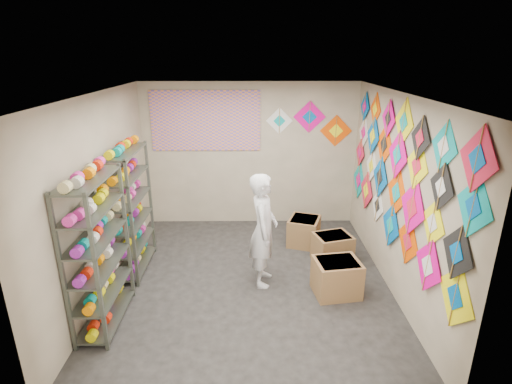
{
  "coord_description": "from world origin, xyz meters",
  "views": [
    {
      "loc": [
        0.04,
        -5.08,
        3.2
      ],
      "look_at": [
        0.1,
        0.3,
        1.3
      ],
      "focal_mm": 28.0,
      "sensor_mm": 36.0,
      "label": 1
    }
  ],
  "objects_px": {
    "carton_c": "(304,231)",
    "carton_b": "(332,248)",
    "shelf_rack_front": "(98,253)",
    "shopkeeper": "(263,230)",
    "carton_a": "(337,277)",
    "shelf_rack_back": "(130,211)"
  },
  "relations": [
    {
      "from": "carton_c",
      "to": "carton_b",
      "type": "bearing_deg",
      "value": -39.99
    },
    {
      "from": "shelf_rack_front",
      "to": "carton_b",
      "type": "relative_size",
      "value": 3.4
    },
    {
      "from": "shopkeeper",
      "to": "carton_a",
      "type": "height_order",
      "value": "shopkeeper"
    },
    {
      "from": "shelf_rack_back",
      "to": "carton_b",
      "type": "distance_m",
      "value": 3.19
    },
    {
      "from": "shelf_rack_back",
      "to": "carton_a",
      "type": "bearing_deg",
      "value": -13.87
    },
    {
      "from": "carton_a",
      "to": "carton_c",
      "type": "relative_size",
      "value": 1.1
    },
    {
      "from": "shelf_rack_front",
      "to": "shelf_rack_back",
      "type": "relative_size",
      "value": 1.0
    },
    {
      "from": "shopkeeper",
      "to": "carton_c",
      "type": "xyz_separation_m",
      "value": [
        0.75,
        1.21,
        -0.59
      ]
    },
    {
      "from": "shopkeeper",
      "to": "carton_a",
      "type": "distance_m",
      "value": 1.2
    },
    {
      "from": "shelf_rack_front",
      "to": "carton_b",
      "type": "bearing_deg",
      "value": 25.37
    },
    {
      "from": "shelf_rack_front",
      "to": "carton_b",
      "type": "height_order",
      "value": "shelf_rack_front"
    },
    {
      "from": "shelf_rack_back",
      "to": "carton_c",
      "type": "bearing_deg",
      "value": 16.25
    },
    {
      "from": "carton_a",
      "to": "carton_b",
      "type": "distance_m",
      "value": 0.92
    },
    {
      "from": "shelf_rack_front",
      "to": "shelf_rack_back",
      "type": "bearing_deg",
      "value": 90.0
    },
    {
      "from": "carton_a",
      "to": "carton_b",
      "type": "bearing_deg",
      "value": 74.01
    },
    {
      "from": "shelf_rack_back",
      "to": "shopkeeper",
      "type": "distance_m",
      "value": 2.03
    },
    {
      "from": "shelf_rack_back",
      "to": "carton_a",
      "type": "xyz_separation_m",
      "value": [
        2.99,
        -0.74,
        -0.7
      ]
    },
    {
      "from": "shopkeeper",
      "to": "carton_a",
      "type": "relative_size",
      "value": 2.74
    },
    {
      "from": "shelf_rack_front",
      "to": "carton_c",
      "type": "height_order",
      "value": "shelf_rack_front"
    },
    {
      "from": "shelf_rack_front",
      "to": "carton_c",
      "type": "xyz_separation_m",
      "value": [
        2.73,
        2.09,
        -0.71
      ]
    },
    {
      "from": "carton_a",
      "to": "carton_c",
      "type": "distance_m",
      "value": 1.55
    },
    {
      "from": "carton_c",
      "to": "shelf_rack_front",
      "type": "bearing_deg",
      "value": -123.81
    }
  ]
}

